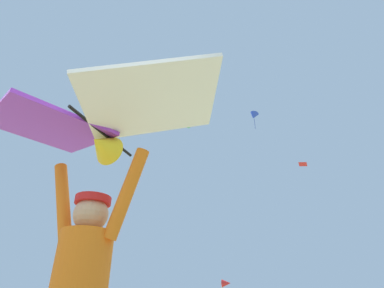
{
  "coord_description": "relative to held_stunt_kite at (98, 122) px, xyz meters",
  "views": [
    {
      "loc": [
        1.48,
        -1.82,
        0.9
      ],
      "look_at": [
        0.27,
        2.44,
        3.36
      ],
      "focal_mm": 29.0,
      "sensor_mm": 36.0,
      "label": 1
    }
  ],
  "objects": [
    {
      "name": "held_stunt_kite",
      "position": [
        0.0,
        0.0,
        0.0
      ],
      "size": [
        2.08,
        1.18,
        0.43
      ],
      "color": "black"
    },
    {
      "name": "distant_kite_red_high_right",
      "position": [
        3.74,
        23.49,
        9.87
      ],
      "size": [
        0.9,
        0.9,
        0.23
      ],
      "color": "red"
    },
    {
      "name": "distant_kite_white_far_center",
      "position": [
        -11.08,
        13.99,
        3.17
      ],
      "size": [
        0.67,
        0.72,
        0.35
      ],
      "color": "white"
    },
    {
      "name": "distant_kite_green_low_right",
      "position": [
        -10.02,
        21.45,
        15.79
      ],
      "size": [
        0.8,
        0.79,
        0.33
      ],
      "color": "green"
    },
    {
      "name": "distant_kite_green_overhead_distant",
      "position": [
        -7.88,
        28.42,
        19.28
      ],
      "size": [
        1.18,
        1.22,
        1.35
      ],
      "color": "green"
    },
    {
      "name": "distant_kite_blue_mid_right",
      "position": [
        0.28,
        21.32,
        13.96
      ],
      "size": [
        0.98,
        0.86,
        1.74
      ],
      "color": "blue"
    },
    {
      "name": "marker_flag",
      "position": [
        -0.7,
        8.97,
        -0.51
      ],
      "size": [
        0.3,
        0.24,
        1.93
      ],
      "color": "silver",
      "rests_on": "ground"
    }
  ]
}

